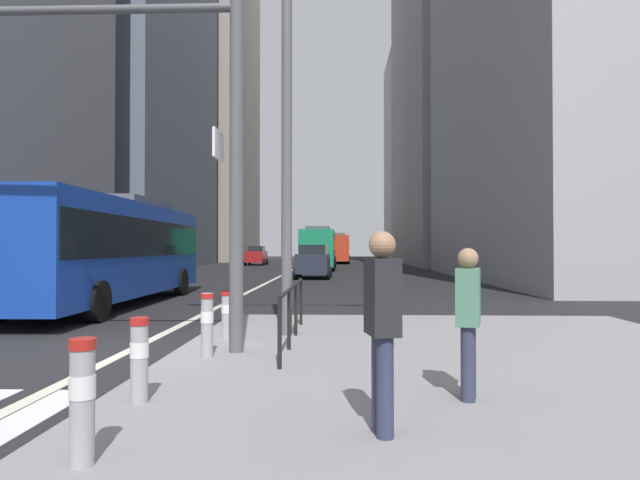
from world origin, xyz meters
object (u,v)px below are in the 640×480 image
Objects in this scene: city_bus_red_receding at (319,247)px; traffic_signal_gantry at (96,98)px; bollard_front at (82,395)px; bollard_right at (207,321)px; city_bus_red_distant at (337,247)px; bollard_left at (139,355)px; city_bus_blue_oncoming at (110,246)px; pedestrian_waiting at (468,316)px; pedestrian_walking at (382,321)px; street_lamp_post at (287,61)px; car_oncoming_mid at (256,255)px; car_receding_near at (313,261)px; bollard_back at (227,312)px.

traffic_signal_gantry is (-2.26, -35.00, 2.30)m from city_bus_red_receding.
bollard_front is 4.00m from bollard_right.
city_bus_red_distant reaches higher than bollard_front.
city_bus_red_receding reaches higher than bollard_left.
pedestrian_waiting is (8.37, -10.32, -0.79)m from city_bus_blue_oncoming.
city_bus_red_distant is 53.54m from bollard_right.
traffic_signal_gantry is at bearing 122.45° from bollard_left.
pedestrian_waiting is (2.95, -37.49, -0.79)m from city_bus_red_receding.
pedestrian_walking is (2.35, -3.27, 0.47)m from bollard_right.
street_lamp_post reaches higher than city_bus_red_receding.
city_bus_blue_oncoming is at bearing 129.05° from pedestrian_waiting.
bollard_right is at bearing 87.08° from bollard_left.
bollard_front is 1.06× the size of bollard_left.
car_oncoming_mid is 24.35m from car_receding_near.
car_receding_near is 4.53× the size of bollard_left.
bollard_left is (-1.97, -55.89, -1.19)m from city_bus_red_distant.
car_receding_near is 22.99m from bollard_right.
traffic_signal_gantry is at bearing -96.01° from car_receding_near.
traffic_signal_gantry reaches higher than bollard_right.
city_bus_blue_oncoming reaches higher than bollard_back.
bollard_right is (-1.00, -2.00, -4.61)m from street_lamp_post.
traffic_signal_gantry is (-2.39, -22.64, 3.15)m from car_receding_near.
car_oncoming_mid is 46.32m from traffic_signal_gantry.
street_lamp_post is at bearing -88.97° from city_bus_red_receding.
bollard_back is at bearing -92.09° from city_bus_red_distant.
bollard_left is 2.40m from bollard_right.
car_receding_near is at bearing -73.53° from car_oncoming_mid.
city_bus_red_receding is at bearing 89.35° from bollard_right.
city_bus_red_receding is at bearing 78.72° from city_bus_blue_oncoming.
traffic_signal_gantry reaches higher than car_receding_near.
bollard_back is at bearing -160.23° from street_lamp_post.
car_receding_near is 26.99m from bollard_front.
bollard_left is 2.66m from pedestrian_walking.
bollard_back is at bearing 116.06° from pedestrian_walking.
street_lamp_post is (0.60, -33.34, 3.45)m from city_bus_red_receding.
street_lamp_post is at bearing 19.77° from bollard_back.
car_receding_near reaches higher than bollard_front.
city_bus_blue_oncoming is 9.65m from bollard_right.
car_oncoming_mid is at bearing 99.45° from street_lamp_post.
pedestrian_waiting is (9.73, -48.49, 0.05)m from car_oncoming_mid.
pedestrian_waiting is at bearing -47.98° from bollard_back.
bollard_left is at bearing -82.68° from car_oncoming_mid.
city_bus_red_distant is 30.55m from car_receding_near.
bollard_front is (6.43, -50.33, -0.32)m from car_oncoming_mid.
pedestrian_walking is at bearing -87.12° from city_bus_red_receding.
pedestrian_waiting is (2.36, -4.15, -4.24)m from street_lamp_post.
car_oncoming_mid is 4.76× the size of bollard_right.
bollard_right is at bearing -91.98° from city_bus_red_distant.
city_bus_red_receding is 39.36m from bollard_front.
city_bus_red_receding is at bearing 89.24° from bollard_back.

